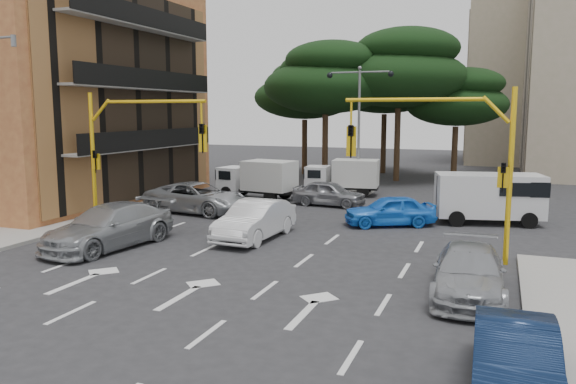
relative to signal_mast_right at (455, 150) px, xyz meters
name	(u,v)px	position (x,y,z in m)	size (l,w,h in m)	color
ground	(252,256)	(-6.80, -1.99, -3.88)	(120.00, 120.00, 0.00)	#28282B
median_strip	(358,194)	(-6.80, 14.01, -3.81)	(1.40, 6.00, 0.15)	gray
apartment_orange	(30,83)	(-24.76, 6.01, 2.97)	(15.19, 16.15, 13.70)	#9E5131
apartment_beige_far	(555,79)	(6.15, 42.01, 4.47)	(16.20, 12.15, 16.70)	tan
pine_left_near	(326,78)	(-10.75, 19.96, 3.72)	(9.15, 9.15, 10.23)	#382616
pine_center	(400,68)	(-5.75, 21.96, 4.41)	(9.98, 9.98, 11.16)	#382616
pine_left_far	(305,90)	(-13.75, 23.96, 3.03)	(8.32, 8.32, 9.30)	#382616
pine_right	(458,97)	(-1.75, 23.96, 2.33)	(7.49, 7.49, 8.37)	#382616
pine_back	(386,82)	(-7.75, 26.96, 3.72)	(9.15, 9.15, 10.23)	#382616
signal_mast_right	(455,150)	(0.00, 0.00, 0.00)	(5.79, 0.37, 6.00)	yellow
signal_mast_left	(126,142)	(-13.61, 0.00, 0.00)	(5.79, 0.37, 6.00)	yellow
street_lamp_center	(359,107)	(-6.80, 14.01, 1.54)	(4.16, 0.36, 7.77)	slate
car_white_hatch	(255,220)	(-7.79, 0.50, -3.10)	(1.67, 4.78, 1.57)	silver
car_blue_compact	(390,211)	(-3.15, 5.16, -3.18)	(1.65, 4.11, 1.40)	blue
car_silver_wagon	(109,226)	(-12.45, -2.80, -3.06)	(2.30, 5.66, 1.64)	#96999D
car_silver_cross_a	(197,198)	(-13.09, 5.01, -3.11)	(2.58, 5.59, 1.55)	#9DA0A5
car_silver_cross_b	(329,193)	(-7.31, 9.41, -3.19)	(1.64, 4.08, 1.39)	gray
car_navy_parked	(515,361)	(1.90, -9.57, -3.20)	(1.46, 4.18, 1.38)	#0B1938
car_silver_parked	(469,272)	(0.80, -3.92, -3.19)	(1.95, 4.81, 1.39)	#999BA0
van_white	(488,198)	(1.04, 7.38, -2.70)	(2.14, 4.72, 2.36)	silver
box_truck_a	(257,180)	(-11.98, 10.14, -2.72)	(1.99, 4.74, 2.33)	white
box_truck_b	(343,177)	(-7.65, 13.51, -2.76)	(1.91, 4.55, 2.24)	silver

